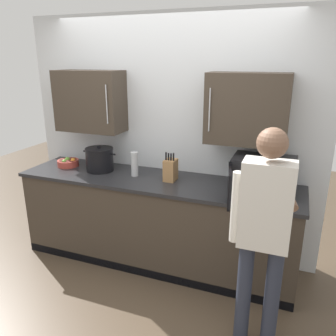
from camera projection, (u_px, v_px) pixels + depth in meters
ground_plane at (120, 309)px, 2.95m from camera, size 9.67×9.67×0.00m
back_wall_tiled at (168, 130)px, 3.56m from camera, size 3.22×0.44×2.53m
counter_unit at (156, 221)px, 3.54m from camera, size 2.87×0.70×0.93m
microwave_oven at (260, 175)px, 3.04m from camera, size 0.56×0.76×0.32m
knife_block at (171, 170)px, 3.33m from camera, size 0.11×0.15×0.29m
fruit_bowl at (68, 162)px, 3.80m from camera, size 0.23×0.23×0.10m
thermos_flask at (135, 164)px, 3.46m from camera, size 0.08×0.08×0.25m
stock_pot at (100, 159)px, 3.63m from camera, size 0.39×0.30×0.28m
person_figure at (264, 225)px, 2.31m from camera, size 0.44×0.62×1.68m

